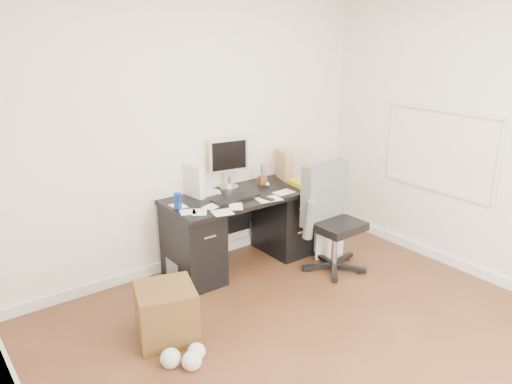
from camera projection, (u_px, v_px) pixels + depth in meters
ground at (336, 355)px, 3.70m from camera, size 4.00×4.00×0.00m
room_shell at (349, 134)px, 3.22m from camera, size 4.02×4.02×2.71m
desk at (241, 227)px, 5.00m from camera, size 1.50×0.70×0.75m
loose_papers at (226, 200)px, 4.74m from camera, size 1.10×0.60×0.00m
lcd_monitor at (228, 163)px, 5.00m from camera, size 0.45×0.30×0.52m
keyboard at (236, 198)px, 4.75m from camera, size 0.48×0.17×0.03m
computer_mouse at (267, 185)px, 5.10m from camera, size 0.06×0.06×0.05m
travel_mug at (177, 201)px, 4.47m from camera, size 0.09×0.09×0.15m
white_binder at (193, 181)px, 4.79m from camera, size 0.16×0.29×0.31m
magazine_file at (285, 165)px, 5.35m from camera, size 0.20×0.29×0.31m
pen_cup at (262, 175)px, 5.16m from camera, size 0.10×0.10×0.22m
yellow_book at (302, 183)px, 5.17m from camera, size 0.24×0.28×0.04m
paper_remote at (269, 198)px, 4.75m from camera, size 0.27×0.23×0.02m
office_chair at (336, 219)px, 4.86m from camera, size 0.61×0.61×1.06m
pc_tower at (308, 221)px, 5.71m from camera, size 0.18×0.40×0.40m
shopping_bag at (329, 240)px, 5.22m from camera, size 0.35×0.33×0.39m
wicker_basket at (166, 313)px, 3.84m from camera, size 0.54×0.54×0.44m
desk_printer at (188, 267)px, 4.81m from camera, size 0.44×0.39×0.22m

